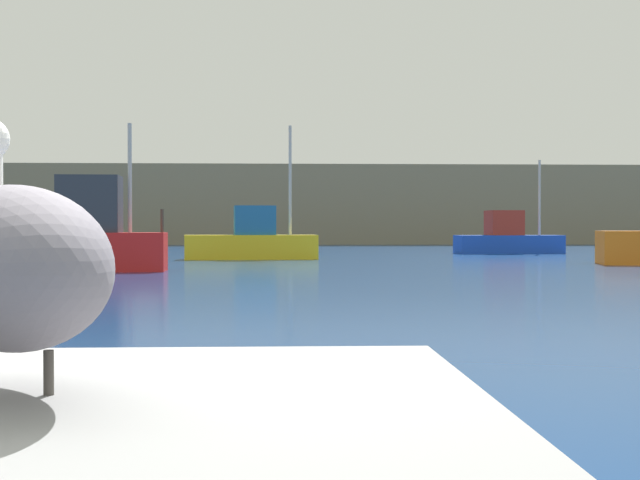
% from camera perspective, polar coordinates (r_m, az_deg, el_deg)
% --- Properties ---
extents(hillside_backdrop, '(140.00, 11.80, 5.94)m').
position_cam_1_polar(hillside_backdrop, '(72.65, -3.42, 2.13)').
color(hillside_backdrop, '#7F755B').
rests_on(hillside_backdrop, ground).
extents(pelican, '(0.93, 1.29, 0.83)m').
position_cam_1_polar(pelican, '(2.77, -18.75, -1.49)').
color(pelican, slate).
rests_on(pelican, pier_dock).
extents(fishing_boat_blue, '(5.37, 2.08, 4.64)m').
position_cam_1_polar(fishing_boat_blue, '(46.03, 11.65, 0.11)').
color(fishing_boat_blue, blue).
rests_on(fishing_boat_blue, ground).
extents(fishing_boat_red, '(5.33, 1.92, 4.39)m').
position_cam_1_polar(fishing_boat_red, '(27.89, -14.75, 0.14)').
color(fishing_boat_red, red).
rests_on(fishing_boat_red, ground).
extents(fishing_boat_yellow, '(5.44, 1.95, 5.43)m').
position_cam_1_polar(fishing_boat_yellow, '(37.00, -4.27, -0.03)').
color(fishing_boat_yellow, yellow).
rests_on(fishing_boat_yellow, ground).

